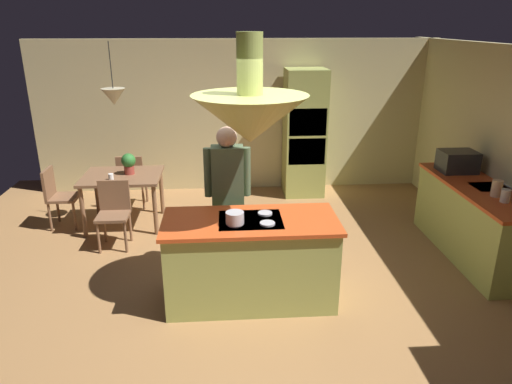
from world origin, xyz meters
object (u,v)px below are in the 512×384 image
at_px(dining_table, 123,182).
at_px(canister_flour, 506,196).
at_px(oven_tower, 304,133).
at_px(chair_by_back_wall, 132,177).
at_px(potted_plant_on_table, 129,163).
at_px(kitchen_island, 251,260).
at_px(cup_on_table, 111,177).
at_px(person_at_island, 228,190).
at_px(cooking_pot_on_cooktop, 235,218).
at_px(microwave_on_counter, 458,161).
at_px(chair_facing_island, 114,209).
at_px(canister_sugar, 497,188).
at_px(chair_at_corner, 58,193).

xyz_separation_m(dining_table, canister_flour, (4.54, -1.81, 0.34)).
relative_size(oven_tower, chair_by_back_wall, 2.42).
distance_m(chair_by_back_wall, potted_plant_on_table, 0.76).
relative_size(kitchen_island, canister_flour, 12.18).
distance_m(oven_tower, potted_plant_on_table, 2.92).
height_order(potted_plant_on_table, cup_on_table, potted_plant_on_table).
height_order(oven_tower, potted_plant_on_table, oven_tower).
xyz_separation_m(dining_table, person_at_island, (1.48, -1.42, 0.34)).
bearing_deg(person_at_island, cooking_pot_on_cooktop, -86.09).
distance_m(cup_on_table, microwave_on_counter, 4.67).
bearing_deg(person_at_island, cup_on_table, 142.88).
xyz_separation_m(dining_table, microwave_on_counter, (4.54, -0.68, 0.40)).
bearing_deg(chair_by_back_wall, chair_facing_island, 90.00).
bearing_deg(cooking_pot_on_cooktop, chair_by_back_wall, 118.02).
distance_m(person_at_island, canister_sugar, 3.06).
bearing_deg(potted_plant_on_table, kitchen_island, -53.27).
relative_size(chair_by_back_wall, chair_at_corner, 1.00).
distance_m(kitchen_island, chair_by_back_wall, 3.25).
bearing_deg(canister_sugar, chair_facing_island, 167.93).
distance_m(chair_by_back_wall, chair_at_corner, 1.14).
relative_size(person_at_island, microwave_on_counter, 3.77).
xyz_separation_m(oven_tower, chair_by_back_wall, (-2.80, -0.48, -0.55)).
bearing_deg(person_at_island, chair_facing_island, 153.00).
bearing_deg(chair_at_corner, microwave_on_counter, -97.12).
bearing_deg(potted_plant_on_table, canister_flour, -22.69).
height_order(kitchen_island, microwave_on_counter, microwave_on_counter).
relative_size(chair_by_back_wall, microwave_on_counter, 1.89).
height_order(cup_on_table, canister_sugar, canister_sugar).
relative_size(kitchen_island, oven_tower, 0.85).
height_order(person_at_island, cup_on_table, person_at_island).
bearing_deg(cooking_pot_on_cooktop, dining_table, 124.63).
height_order(person_at_island, chair_at_corner, person_at_island).
bearing_deg(microwave_on_counter, person_at_island, -166.41).
bearing_deg(microwave_on_counter, chair_facing_island, 179.77).
bearing_deg(dining_table, cup_on_table, -114.23).
bearing_deg(kitchen_island, canister_sugar, 9.30).
height_order(chair_facing_island, microwave_on_counter, microwave_on_counter).
bearing_deg(potted_plant_on_table, cup_on_table, -127.55).
distance_m(person_at_island, potted_plant_on_table, 2.01).
relative_size(dining_table, chair_facing_island, 1.26).
distance_m(oven_tower, canister_flour, 3.43).
relative_size(kitchen_island, person_at_island, 1.03).
xyz_separation_m(kitchen_island, dining_table, (-1.70, 2.10, 0.19)).
xyz_separation_m(chair_facing_island, canister_flour, (4.54, -1.15, 0.49)).
distance_m(kitchen_island, potted_plant_on_table, 2.71).
bearing_deg(kitchen_island, dining_table, 128.99).
distance_m(chair_at_corner, cup_on_table, 0.91).
relative_size(potted_plant_on_table, canister_sugar, 1.55).
height_order(canister_flour, microwave_on_counter, microwave_on_counter).
height_order(dining_table, chair_facing_island, chair_facing_island).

